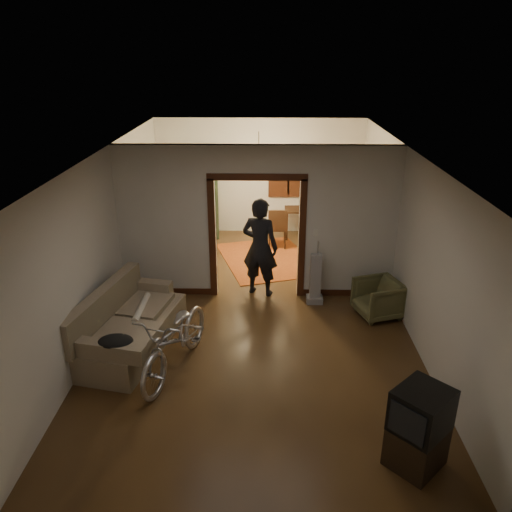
{
  "coord_description": "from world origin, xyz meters",
  "views": [
    {
      "loc": [
        0.15,
        -7.72,
        4.3
      ],
      "look_at": [
        0.0,
        -0.3,
        1.2
      ],
      "focal_mm": 35.0,
      "sensor_mm": 36.0,
      "label": 1
    }
  ],
  "objects_px": {
    "armchair": "(378,298)",
    "desk": "(305,224)",
    "sofa": "(130,319)",
    "bicycle": "(176,339)",
    "person": "(260,247)",
    "locker": "(198,200)"
  },
  "relations": [
    {
      "from": "sofa",
      "to": "bicycle",
      "type": "relative_size",
      "value": 1.1
    },
    {
      "from": "sofa",
      "to": "desk",
      "type": "height_order",
      "value": "sofa"
    },
    {
      "from": "locker",
      "to": "desk",
      "type": "xyz_separation_m",
      "value": [
        2.58,
        -0.02,
        -0.57
      ]
    },
    {
      "from": "locker",
      "to": "desk",
      "type": "bearing_deg",
      "value": -9.26
    },
    {
      "from": "locker",
      "to": "person",
      "type": "bearing_deg",
      "value": -72.05
    },
    {
      "from": "sofa",
      "to": "armchair",
      "type": "distance_m",
      "value": 4.13
    },
    {
      "from": "sofa",
      "to": "locker",
      "type": "relative_size",
      "value": 1.15
    },
    {
      "from": "locker",
      "to": "desk",
      "type": "relative_size",
      "value": 1.9
    },
    {
      "from": "person",
      "to": "armchair",
      "type": "bearing_deg",
      "value": 176.49
    },
    {
      "from": "sofa",
      "to": "person",
      "type": "xyz_separation_m",
      "value": [
        1.95,
        1.91,
        0.44
      ]
    },
    {
      "from": "desk",
      "to": "bicycle",
      "type": "bearing_deg",
      "value": -104.09
    },
    {
      "from": "bicycle",
      "to": "armchair",
      "type": "xyz_separation_m",
      "value": [
        3.19,
        1.65,
        -0.19
      ]
    },
    {
      "from": "armchair",
      "to": "desk",
      "type": "distance_m",
      "value": 3.96
    },
    {
      "from": "person",
      "to": "desk",
      "type": "bearing_deg",
      "value": -90.76
    },
    {
      "from": "armchair",
      "to": "locker",
      "type": "xyz_separation_m",
      "value": [
        -3.56,
        3.86,
        0.61
      ]
    },
    {
      "from": "sofa",
      "to": "armchair",
      "type": "bearing_deg",
      "value": 27.18
    },
    {
      "from": "sofa",
      "to": "desk",
      "type": "relative_size",
      "value": 2.18
    },
    {
      "from": "sofa",
      "to": "armchair",
      "type": "height_order",
      "value": "sofa"
    },
    {
      "from": "desk",
      "to": "person",
      "type": "bearing_deg",
      "value": -101.49
    },
    {
      "from": "sofa",
      "to": "desk",
      "type": "xyz_separation_m",
      "value": [
        3.0,
        4.91,
        -0.13
      ]
    },
    {
      "from": "desk",
      "to": "locker",
      "type": "bearing_deg",
      "value": -172.69
    },
    {
      "from": "sofa",
      "to": "bicycle",
      "type": "distance_m",
      "value": 0.98
    }
  ]
}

